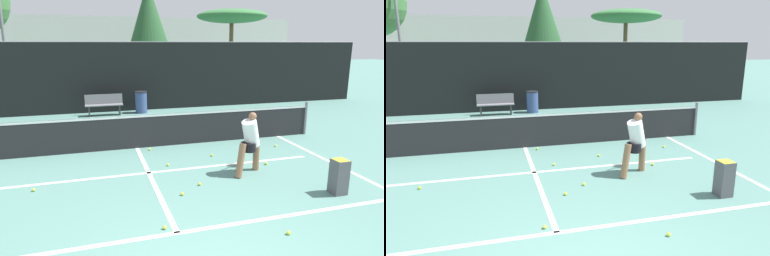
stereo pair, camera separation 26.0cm
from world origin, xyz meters
The scene contains 24 objects.
court_baseline_near centered at (0.00, 1.66, 0.00)m, with size 11.00×0.10×0.01m, color white.
court_service_line centered at (0.00, 4.34, 0.00)m, with size 8.25×0.10×0.01m, color white.
court_center_mark centered at (0.00, 4.00, 0.00)m, with size 0.10×4.69×0.01m, color white.
court_sideline_right centered at (4.51, 4.00, 0.00)m, with size 0.10×5.69×0.01m, color white.
net centered at (0.00, 6.35, 0.51)m, with size 11.09×0.09×1.07m.
fence_back centered at (0.00, 12.06, 1.48)m, with size 24.00×0.06×2.98m.
player_practicing centered at (2.22, 3.71, 0.76)m, with size 0.98×0.99×1.42m.
tennis_ball_scattered_0 centered at (1.65, 1.12, 0.03)m, with size 0.07×0.07×0.07m, color #D1E033.
tennis_ball_scattered_1 centered at (0.91, 3.33, 0.03)m, with size 0.07×0.07×0.07m, color #D1E033.
tennis_ball_scattered_2 centered at (-2.40, 4.00, 0.03)m, with size 0.07×0.07×0.07m, color #D1E033.
tennis_ball_scattered_3 centered at (2.86, 4.07, 0.03)m, with size 0.07×0.07×0.07m, color #D1E033.
tennis_ball_scattered_4 centered at (0.53, 4.67, 0.03)m, with size 0.07×0.07×0.07m, color #D1E033.
tennis_ball_scattered_5 centered at (0.31, 6.04, 0.03)m, with size 0.07×0.07×0.07m, color #D1E033.
tennis_ball_scattered_6 centered at (1.81, 5.05, 0.03)m, with size 0.07×0.07×0.07m, color #D1E033.
tennis_ball_scattered_7 centered at (3.85, 5.33, 0.03)m, with size 0.07×0.07×0.07m, color #D1E033.
tennis_ball_scattered_9 centered at (-0.16, 1.83, 0.03)m, with size 0.07×0.07×0.07m, color #D1E033.
tennis_ball_scattered_10 centered at (0.43, 2.96, 0.03)m, with size 0.07×0.07×0.07m, color #D1E033.
ball_hopper centered at (3.42, 2.18, 0.37)m, with size 0.28×0.28×0.71m.
courtside_bench centered at (-0.67, 11.33, 0.46)m, with size 1.52×0.38×0.86m.
trash_bin centered at (0.87, 11.41, 0.46)m, with size 0.52×0.52×0.92m.
parked_car centered at (-1.78, 16.36, 0.58)m, with size 1.78×4.25×1.38m.
tree_west centered at (8.33, 19.43, 4.64)m, with size 4.76×4.76×5.13m.
tree_mid centered at (2.71, 19.73, 4.73)m, with size 2.52×2.52×6.72m.
building_far centered at (0.00, 29.26, 2.57)m, with size 36.00×2.40×5.14m, color beige.
Camera 2 is at (-0.90, -3.10, 2.91)m, focal length 32.00 mm.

